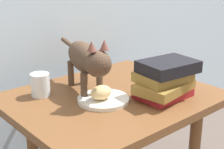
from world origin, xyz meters
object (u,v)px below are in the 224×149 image
object	(u,v)px
plate	(103,100)
cat	(86,59)
candle_jar	(40,86)
side_table	(112,112)
book_stack	(165,79)
bread_roll	(101,92)

from	to	relation	value
plate	cat	xyz separation A→B (m)	(0.00, 0.10, 0.13)
plate	candle_jar	size ratio (longest dim) A/B	2.16
side_table	cat	world-z (taller)	cat
plate	cat	bearing A→B (deg)	87.29
cat	book_stack	xyz separation A→B (m)	(0.19, -0.22, -0.06)
plate	cat	world-z (taller)	cat
side_table	book_stack	distance (m)	0.24
bread_roll	candle_jar	bearing A→B (deg)	122.22
plate	book_stack	bearing A→B (deg)	-31.43
plate	bread_roll	xyz separation A→B (m)	(-0.01, -0.00, 0.03)
bread_roll	candle_jar	distance (m)	0.24
side_table	bread_roll	size ratio (longest dim) A/B	9.18
side_table	candle_jar	size ratio (longest dim) A/B	8.64
plate	candle_jar	world-z (taller)	candle_jar
side_table	cat	xyz separation A→B (m)	(-0.06, 0.08, 0.20)
side_table	plate	bearing A→B (deg)	-157.37
cat	candle_jar	distance (m)	0.20
cat	candle_jar	world-z (taller)	cat
side_table	plate	size ratio (longest dim) A/B	4.00
plate	book_stack	size ratio (longest dim) A/B	0.79
side_table	bread_roll	distance (m)	0.14
book_stack	cat	bearing A→B (deg)	130.21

